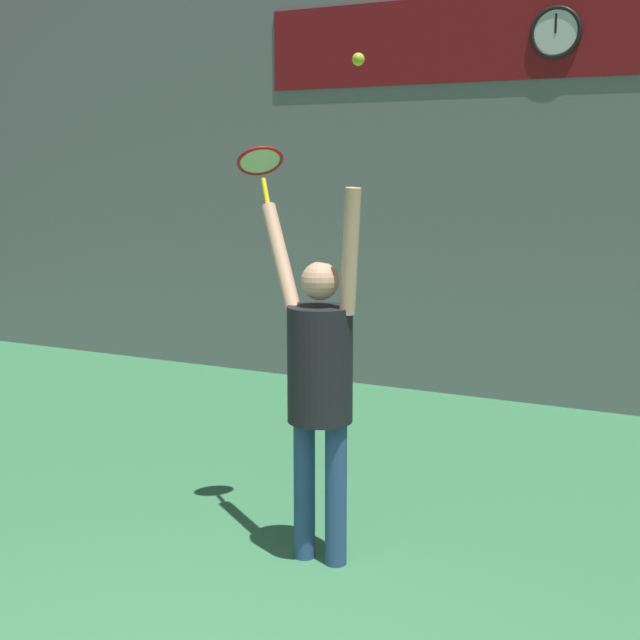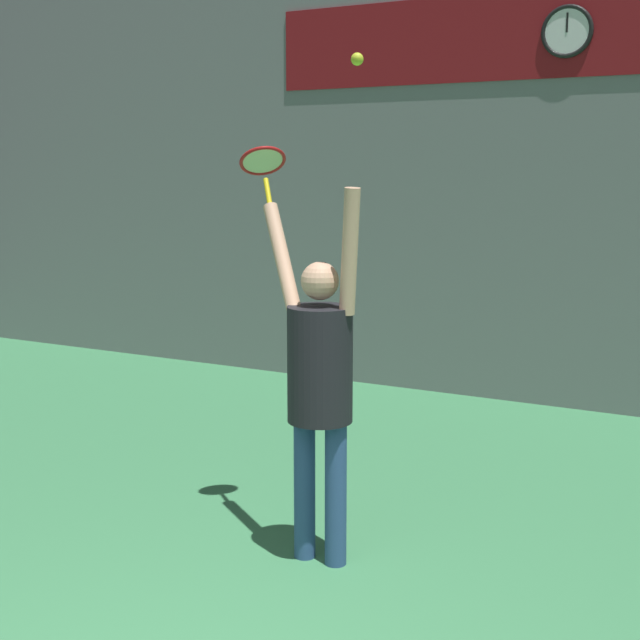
{
  "view_description": "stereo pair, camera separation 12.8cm",
  "coord_description": "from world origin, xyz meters",
  "px_view_note": "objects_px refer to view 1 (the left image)",
  "views": [
    {
      "loc": [
        1.98,
        -2.33,
        2.34
      ],
      "look_at": [
        -0.31,
        2.2,
        1.48
      ],
      "focal_mm": 50.0,
      "sensor_mm": 36.0,
      "label": 1
    },
    {
      "loc": [
        2.1,
        -2.27,
        2.34
      ],
      "look_at": [
        -0.31,
        2.2,
        1.48
      ],
      "focal_mm": 50.0,
      "sensor_mm": 36.0,
      "label": 2
    }
  ],
  "objects_px": {
    "tennis_racket": "(260,164)",
    "tennis_ball": "(358,59)",
    "scoreboard_clock": "(556,32)",
    "tennis_player": "(320,375)"
  },
  "relations": [
    {
      "from": "tennis_ball",
      "to": "scoreboard_clock",
      "type": "bearing_deg",
      "value": 89.13
    },
    {
      "from": "scoreboard_clock",
      "to": "tennis_ball",
      "type": "height_order",
      "value": "scoreboard_clock"
    },
    {
      "from": "scoreboard_clock",
      "to": "tennis_ball",
      "type": "relative_size",
      "value": 7.29
    },
    {
      "from": "scoreboard_clock",
      "to": "tennis_player",
      "type": "height_order",
      "value": "scoreboard_clock"
    },
    {
      "from": "scoreboard_clock",
      "to": "tennis_racket",
      "type": "bearing_deg",
      "value": -104.36
    },
    {
      "from": "tennis_player",
      "to": "scoreboard_clock",
      "type": "bearing_deg",
      "value": 85.15
    },
    {
      "from": "tennis_player",
      "to": "tennis_racket",
      "type": "distance_m",
      "value": 1.42
    },
    {
      "from": "scoreboard_clock",
      "to": "tennis_ball",
      "type": "distance_m",
      "value": 4.36
    },
    {
      "from": "tennis_racket",
      "to": "tennis_ball",
      "type": "distance_m",
      "value": 1.17
    },
    {
      "from": "tennis_racket",
      "to": "tennis_ball",
      "type": "relative_size",
      "value": 5.85
    }
  ]
}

